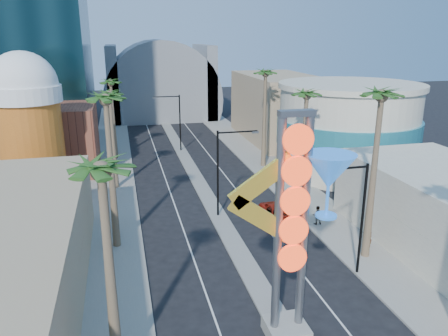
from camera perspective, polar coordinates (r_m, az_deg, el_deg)
sidewalk_west at (r=53.39m, az=-14.42°, el=-0.78°), size 5.00×100.00×0.15m
sidewalk_east at (r=56.18m, az=5.29°, el=0.58°), size 5.00×100.00×0.15m
median at (r=56.81m, az=-4.80°, el=0.78°), size 1.60×84.00×0.15m
brick_filler_west at (r=55.83m, az=-21.38°, el=3.53°), size 10.00×10.00×8.00m
filler_east at (r=69.20m, az=7.10°, el=7.83°), size 10.00×20.00×10.00m
beer_mug at (r=47.51m, az=-24.25°, el=5.75°), size 7.00×7.00×14.50m
turquoise_building at (r=53.90m, az=15.79°, el=4.97°), size 16.60×16.60×10.60m
canopy at (r=89.08m, az=-8.30°, el=9.38°), size 22.00×16.00×22.00m
neon_sign at (r=22.61m, az=10.81°, el=-5.70°), size 6.53×2.60×12.55m
streetlight_0 at (r=38.59m, az=-0.03°, el=0.40°), size 3.79×0.25×8.00m
streetlight_1 at (r=61.43m, az=-6.29°, el=6.58°), size 3.79×0.25×8.00m
streetlight_2 at (r=30.26m, az=16.95°, el=-5.25°), size 3.45×0.25×8.00m
palm_0 at (r=18.95m, az=-15.63°, el=-2.07°), size 2.40×2.40×11.70m
palm_1 at (r=32.37m, az=-15.11°, el=7.39°), size 2.40×2.40×12.70m
palm_2 at (r=46.41m, az=-14.69°, el=8.51°), size 2.40×2.40×11.20m
palm_3 at (r=58.32m, az=-14.57°, el=10.17°), size 2.40×2.40×11.20m
palm_5 at (r=31.41m, az=19.77°, el=7.52°), size 2.40×2.40×13.20m
palm_6 at (r=42.04m, az=10.72°, el=8.55°), size 2.40×2.40×11.70m
palm_7 at (r=53.04m, az=5.44°, el=11.45°), size 2.40×2.40×12.70m
red_pickup at (r=38.68m, az=7.23°, el=-6.17°), size 2.87×5.68×1.54m
pedestrian_a at (r=35.82m, az=18.37°, el=-8.62°), size 0.61×0.43×1.59m
pedestrian_b at (r=38.77m, az=12.05°, el=-6.03°), size 0.88×0.73×1.66m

